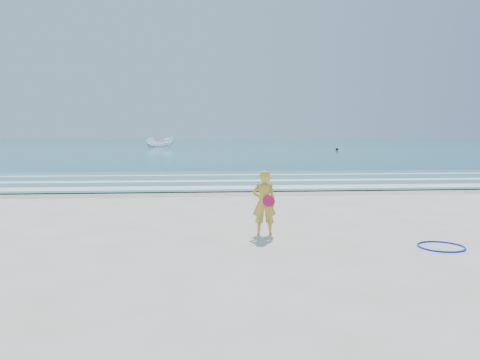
{
  "coord_description": "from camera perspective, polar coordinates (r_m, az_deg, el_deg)",
  "views": [
    {
      "loc": [
        -1.08,
        -9.59,
        2.35
      ],
      "look_at": [
        0.01,
        4.0,
        1.0
      ],
      "focal_mm": 35.0,
      "sensor_mm": 36.0,
      "label": 1
    }
  ],
  "objects": [
    {
      "name": "ocean",
      "position": [
        114.62,
        -4.08,
        4.48
      ],
      "size": [
        400.0,
        190.0,
        0.04
      ],
      "primitive_type": "cube",
      "color": "#19727F",
      "rests_on": "ground"
    },
    {
      "name": "boat",
      "position": [
        81.07,
        -9.66,
        4.63
      ],
      "size": [
        5.19,
        2.61,
        1.91
      ],
      "primitive_type": "imported",
      "rotation": [
        0.0,
        0.0,
        1.73
      ],
      "color": "white",
      "rests_on": "ocean"
    },
    {
      "name": "foam_far",
      "position": [
        26.22,
        -2.22,
        0.63
      ],
      "size": [
        400.0,
        0.6,
        0.01
      ],
      "primitive_type": "cube",
      "color": "white",
      "rests_on": "shallow"
    },
    {
      "name": "foam_mid",
      "position": [
        22.93,
        -1.88,
        -0.09
      ],
      "size": [
        400.0,
        0.9,
        0.01
      ],
      "primitive_type": "cube",
      "color": "white",
      "rests_on": "shallow"
    },
    {
      "name": "hoop",
      "position": [
        10.66,
        23.32,
        -7.46
      ],
      "size": [
        1.03,
        1.03,
        0.03
      ],
      "primitive_type": "torus",
      "rotation": [
        0.0,
        0.0,
        0.09
      ],
      "color": "#0B26CB",
      "rests_on": "ground"
    },
    {
      "name": "foam_near",
      "position": [
        20.05,
        -1.49,
        -0.92
      ],
      "size": [
        400.0,
        1.4,
        0.01
      ],
      "primitive_type": "cube",
      "color": "white",
      "rests_on": "shallow"
    },
    {
      "name": "wet_sand",
      "position": [
        18.77,
        -1.27,
        -1.53
      ],
      "size": [
        400.0,
        2.4,
        0.0
      ],
      "primitive_type": "cube",
      "color": "#B2A893",
      "rests_on": "ground"
    },
    {
      "name": "shallow",
      "position": [
        23.73,
        -1.97,
        0.08
      ],
      "size": [
        400.0,
        10.0,
        0.01
      ],
      "primitive_type": "cube",
      "color": "#59B7AD",
      "rests_on": "ocean"
    },
    {
      "name": "buoy",
      "position": [
        66.36,
        11.73,
        3.71
      ],
      "size": [
        0.36,
        0.36,
        0.36
      ],
      "primitive_type": "sphere",
      "color": "black",
      "rests_on": "ocean"
    },
    {
      "name": "woman",
      "position": [
        10.9,
        2.96,
        -2.78
      ],
      "size": [
        0.59,
        0.44,
        1.51
      ],
      "color": "gold",
      "rests_on": "ground"
    },
    {
      "name": "ground",
      "position": [
        9.94,
        1.79,
        -8.04
      ],
      "size": [
        400.0,
        400.0,
        0.0
      ],
      "primitive_type": "plane",
      "color": "silver",
      "rests_on": "ground"
    }
  ]
}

